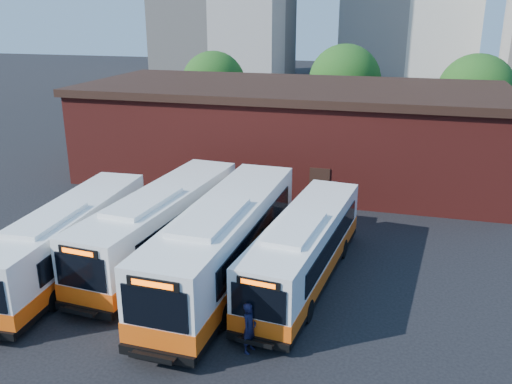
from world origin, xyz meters
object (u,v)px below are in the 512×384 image
(bus_west, at_px, (68,242))
(bus_midwest, at_px, (162,227))
(transit_worker, at_px, (250,328))
(bus_east, at_px, (304,252))
(bus_mideast, at_px, (225,245))

(bus_west, bearing_deg, bus_midwest, 34.46)
(transit_worker, bearing_deg, bus_east, 5.67)
(bus_midwest, bearing_deg, transit_worker, -40.73)
(bus_midwest, distance_m, bus_mideast, 3.86)
(bus_east, bearing_deg, bus_west, -163.48)
(bus_west, relative_size, transit_worker, 6.39)
(bus_west, relative_size, bus_east, 1.02)
(bus_midwest, bearing_deg, bus_east, -0.52)
(bus_midwest, height_order, bus_mideast, bus_mideast)
(bus_midwest, xyz_separation_m, transit_worker, (6.07, -6.18, -0.62))
(bus_mideast, xyz_separation_m, bus_east, (3.32, 0.76, -0.25))
(bus_mideast, bearing_deg, bus_west, -168.57)
(bus_midwest, relative_size, bus_mideast, 0.94)
(bus_west, distance_m, bus_midwest, 4.23)
(bus_west, xyz_separation_m, bus_east, (10.28, 1.92, -0.04))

